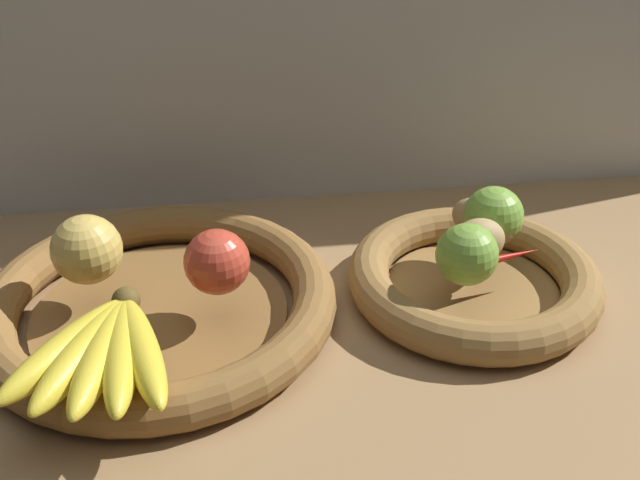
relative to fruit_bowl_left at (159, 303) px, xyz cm
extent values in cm
cube|color=#9E774C|center=(19.89, -1.99, -3.63)|extent=(140.00, 90.00, 3.00)
cylinder|color=brown|center=(0.00, 0.00, -1.63)|extent=(27.52, 27.52, 1.00)
torus|color=brown|center=(0.00, 0.00, 0.18)|extent=(38.18, 38.18, 4.62)
cylinder|color=olive|center=(34.86, 0.00, -1.63)|extent=(19.46, 19.46, 1.00)
torus|color=olive|center=(34.86, 0.00, 0.18)|extent=(28.35, 28.35, 4.62)
sphere|color=#DBB756|center=(-6.86, 1.78, 6.19)|extent=(7.39, 7.39, 7.39)
sphere|color=#CC422D|center=(6.55, -1.53, 5.91)|extent=(6.83, 6.83, 6.83)
ellipsoid|color=yellow|center=(-7.19, -11.82, 4.07)|extent=(11.94, 15.36, 3.15)
ellipsoid|color=yellow|center=(-5.63, -12.66, 4.07)|extent=(9.15, 16.45, 3.15)
ellipsoid|color=yellow|center=(-3.94, -13.15, 4.07)|extent=(5.94, 16.78, 3.15)
ellipsoid|color=yellow|center=(-2.17, -13.27, 4.07)|extent=(3.83, 16.60, 3.15)
ellipsoid|color=yellow|center=(-0.43, -13.01, 4.07)|extent=(7.23, 16.74, 3.15)
sphere|color=brown|center=(-2.52, -5.03, 4.07)|extent=(2.84, 2.84, 2.84)
ellipsoid|color=tan|center=(34.86, 0.00, 5.04)|extent=(6.72, 5.42, 5.09)
ellipsoid|color=#A38451|center=(36.79, 4.24, 4.94)|extent=(8.46, 9.58, 4.90)
sphere|color=#7AAD3D|center=(32.37, -3.74, 5.79)|extent=(6.59, 6.59, 6.59)
sphere|color=#7AAD3D|center=(37.77, 3.74, 5.88)|extent=(6.78, 6.78, 6.78)
cone|color=red|center=(37.01, -1.30, 3.33)|extent=(10.75, 4.26, 1.68)
camera|label=1|loc=(8.61, -66.87, 46.86)|focal=41.84mm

